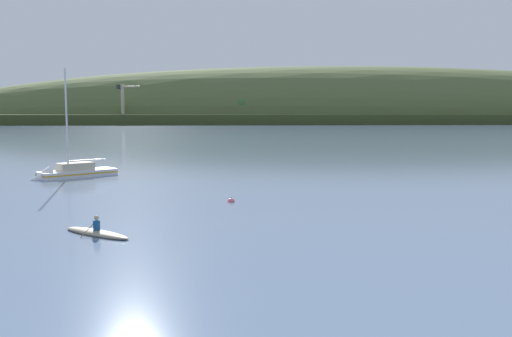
{
  "coord_description": "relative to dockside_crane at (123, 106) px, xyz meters",
  "views": [
    {
      "loc": [
        4.22,
        0.97,
        5.74
      ],
      "look_at": [
        3.17,
        44.76,
        1.15
      ],
      "focal_mm": 38.87,
      "sensor_mm": 36.0,
      "label": 1
    }
  ],
  "objects": [
    {
      "name": "far_shoreline_hill",
      "position": [
        100.15,
        46.53,
        -7.64
      ],
      "size": [
        553.82,
        148.3,
        55.79
      ],
      "rotation": [
        0.0,
        0.0,
        0.08
      ],
      "color": "#35401E",
      "rests_on": "ground"
    },
    {
      "name": "mooring_buoy_foreground",
      "position": [
        59.79,
        -201.07,
        -7.78
      ],
      "size": [
        0.46,
        0.46,
        0.54
      ],
      "color": "#E06675",
      "rests_on": "ground"
    },
    {
      "name": "sailboat_midwater_white",
      "position": [
        44.89,
        -188.73,
        -7.61
      ],
      "size": [
        6.84,
        6.63,
        10.34
      ],
      "rotation": [
        0.0,
        0.0,
        3.9
      ],
      "color": "white",
      "rests_on": "ground"
    },
    {
      "name": "dockside_crane",
      "position": [
        0.0,
        0.0,
        0.0
      ],
      "size": [
        10.33,
        4.03,
        16.96
      ],
      "rotation": [
        0.0,
        0.0,
        6.07
      ],
      "color": "#4C4C51",
      "rests_on": "ground"
    },
    {
      "name": "canoe_with_paddler",
      "position": [
        54.19,
        -210.54,
        -7.69
      ],
      "size": [
        3.95,
        2.96,
        1.02
      ],
      "rotation": [
        0.0,
        0.0,
        2.57
      ],
      "color": "gray",
      "rests_on": "ground"
    }
  ]
}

